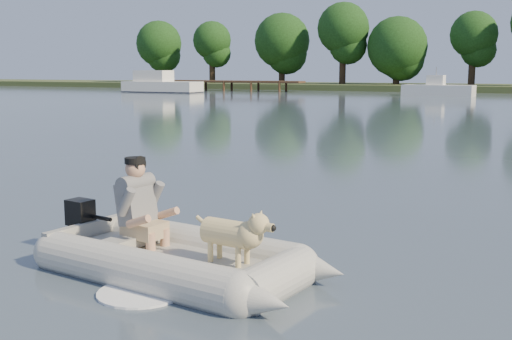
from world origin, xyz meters
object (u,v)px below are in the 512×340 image
at_px(dock, 219,86).
at_px(cabin_cruiser, 162,81).
at_px(dog, 228,238).
at_px(man, 137,200).
at_px(dinghy, 180,224).
at_px(motorboat, 439,82).

distance_m(dock, cabin_cruiser, 7.09).
relative_size(dock, cabin_cruiser, 2.28).
bearing_deg(cabin_cruiser, dog, -56.25).
bearing_deg(man, dock, 125.99).
distance_m(dock, dog, 59.35).
height_order(dinghy, cabin_cruiser, cabin_cruiser).
bearing_deg(dock, dog, -62.70).
bearing_deg(man, motorboat, 103.94).
height_order(dock, man, man).
xyz_separation_m(man, cabin_cruiser, (-28.58, 45.97, 0.27)).
relative_size(cabin_cruiser, motorboat, 1.34).
relative_size(dog, motorboat, 0.15).
height_order(man, dog, man).
relative_size(dock, dog, 19.67).
distance_m(cabin_cruiser, motorboat, 25.15).
relative_size(dock, dinghy, 3.91).
distance_m(dinghy, man, 0.71).
bearing_deg(dog, dock, 127.02).
bearing_deg(dock, man, -63.73).
xyz_separation_m(dock, dinghy, (26.59, -52.69, 0.06)).
height_order(man, cabin_cruiser, cabin_cruiser).
height_order(dock, dog, dock).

